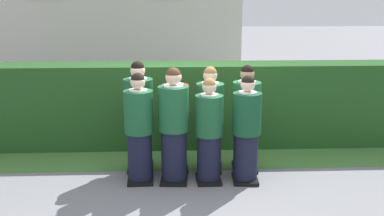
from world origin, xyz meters
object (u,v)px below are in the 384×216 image
Objects in this scene: student_front_row_3 at (246,132)px; student_rear_row_0 at (139,119)px; student_front_row_0 at (139,131)px; student_front_row_2 at (209,134)px; student_in_red_blazer at (175,122)px; student_rear_row_2 at (210,122)px; student_rear_row_3 at (246,121)px; student_front_row_1 at (174,128)px.

student_rear_row_0 reaches higher than student_front_row_3.
student_front_row_0 is 1.01m from student_front_row_2.
student_front_row_3 is 0.92× the size of student_rear_row_0.
student_in_red_blazer is at bearing 153.81° from student_front_row_3.
student_rear_row_0 is (-1.03, 0.53, 0.08)m from student_front_row_2.
student_front_row_3 is 0.69m from student_rear_row_2.
student_rear_row_3 is at bearing 81.76° from student_front_row_3.
student_rear_row_3 is (0.07, 0.47, 0.04)m from student_front_row_3.
student_front_row_0 reaches higher than student_front_row_2.
student_front_row_0 reaches higher than student_front_row_3.
student_in_red_blazer reaches higher than student_front_row_3.
student_in_red_blazer is (-0.48, 0.49, 0.03)m from student_front_row_2.
student_rear_row_3 reaches higher than student_rear_row_2.
student_in_red_blazer is 0.53m from student_rear_row_2.
student_front_row_3 is 1.67m from student_rear_row_0.
student_rear_row_2 is at bearing 135.64° from student_front_row_3.
student_front_row_1 is at bearing -2.43° from student_front_row_0.
student_front_row_0 is 1.01× the size of student_in_red_blazer.
student_front_row_1 is 0.46m from student_in_red_blazer.
student_rear_row_0 is at bearing 137.01° from student_front_row_1.
student_rear_row_0 reaches higher than student_front_row_0.
student_front_row_2 is 0.90× the size of student_rear_row_0.
student_front_row_1 reaches higher than student_rear_row_3.
student_front_row_1 is at bearing -42.99° from student_rear_row_0.
student_front_row_0 is at bearing 177.44° from student_front_row_3.
student_rear_row_0 is at bearing 93.72° from student_front_row_0.
student_front_row_1 reaches higher than student_front_row_2.
student_front_row_2 is at bearing -96.19° from student_rear_row_2.
student_in_red_blazer is at bearing 39.48° from student_front_row_0.
student_front_row_1 is 1.05× the size of student_in_red_blazer.
student_front_row_3 is at bearing -98.24° from student_rear_row_3.
student_front_row_3 is (0.54, -0.01, 0.02)m from student_front_row_2.
student_front_row_1 reaches higher than student_in_red_blazer.
student_front_row_2 is at bearing -3.30° from student_front_row_0.
student_rear_row_3 reaches higher than student_front_row_3.
student_in_red_blazer is 0.97× the size of student_rear_row_3.
student_front_row_1 reaches higher than student_front_row_0.
student_front_row_0 is 0.68m from student_in_red_blazer.
student_rear_row_3 is at bearing 20.83° from student_front_row_1.
student_in_red_blazer is at bearing 134.32° from student_front_row_2.
student_front_row_3 is at bearing -44.36° from student_rear_row_2.
student_front_row_2 is 0.95× the size of student_rear_row_2.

